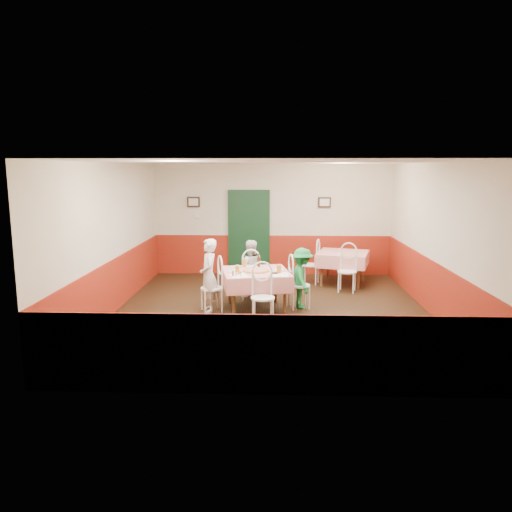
{
  "coord_description": "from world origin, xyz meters",
  "views": [
    {
      "loc": [
        0.04,
        -9.13,
        2.69
      ],
      "look_at": [
        -0.3,
        0.17,
        1.05
      ],
      "focal_mm": 35.0,
      "sensor_mm": 36.0,
      "label": 1
    }
  ],
  "objects_px": {
    "main_table": "(256,291)",
    "second_table": "(342,268)",
    "chair_near": "(263,298)",
    "beer_bottle": "(259,261)",
    "chair_right": "(299,285)",
    "chair_second_b": "(347,272)",
    "chair_left": "(212,288)",
    "glass_a": "(237,270)",
    "wallet": "(274,273)",
    "chair_far": "(250,277)",
    "diner_far": "(250,269)",
    "diner_right": "(302,278)",
    "chair_second_a": "(311,265)",
    "diner_left": "(209,276)",
    "pizza": "(256,270)",
    "glass_c": "(244,263)",
    "glass_b": "(279,269)"
  },
  "relations": [
    {
      "from": "diner_left",
      "to": "beer_bottle",
      "type": "bearing_deg",
      "value": 109.41
    },
    {
      "from": "chair_second_b",
      "to": "glass_c",
      "type": "xyz_separation_m",
      "value": [
        -2.2,
        -1.1,
        0.38
      ]
    },
    {
      "from": "second_table",
      "to": "chair_right",
      "type": "height_order",
      "value": "chair_right"
    },
    {
      "from": "chair_left",
      "to": "beer_bottle",
      "type": "xyz_separation_m",
      "value": [
        0.87,
        0.56,
        0.43
      ]
    },
    {
      "from": "chair_near",
      "to": "glass_b",
      "type": "distance_m",
      "value": 0.82
    },
    {
      "from": "chair_second_a",
      "to": "diner_left",
      "type": "bearing_deg",
      "value": -25.62
    },
    {
      "from": "chair_second_b",
      "to": "pizza",
      "type": "bearing_deg",
      "value": -126.6
    },
    {
      "from": "main_table",
      "to": "glass_a",
      "type": "bearing_deg",
      "value": -136.68
    },
    {
      "from": "beer_bottle",
      "to": "main_table",
      "type": "bearing_deg",
      "value": -95.1
    },
    {
      "from": "glass_b",
      "to": "beer_bottle",
      "type": "distance_m",
      "value": 0.71
    },
    {
      "from": "pizza",
      "to": "chair_near",
      "type": "bearing_deg",
      "value": -79.55
    },
    {
      "from": "chair_right",
      "to": "chair_second_b",
      "type": "xyz_separation_m",
      "value": [
        1.12,
        1.34,
        0.0
      ]
    },
    {
      "from": "pizza",
      "to": "chair_second_a",
      "type": "bearing_deg",
      "value": 62.18
    },
    {
      "from": "chair_second_a",
      "to": "diner_right",
      "type": "relative_size",
      "value": 0.76
    },
    {
      "from": "glass_b",
      "to": "wallet",
      "type": "xyz_separation_m",
      "value": [
        -0.08,
        -0.07,
        -0.06
      ]
    },
    {
      "from": "main_table",
      "to": "second_table",
      "type": "xyz_separation_m",
      "value": [
        1.95,
        2.24,
        0.0
      ]
    },
    {
      "from": "chair_near",
      "to": "diner_far",
      "type": "xyz_separation_m",
      "value": [
        -0.31,
        1.72,
        0.16
      ]
    },
    {
      "from": "chair_far",
      "to": "diner_far",
      "type": "relative_size",
      "value": 0.73
    },
    {
      "from": "chair_near",
      "to": "second_table",
      "type": "bearing_deg",
      "value": 53.17
    },
    {
      "from": "chair_right",
      "to": "wallet",
      "type": "relative_size",
      "value": 8.18
    },
    {
      "from": "chair_far",
      "to": "diner_left",
      "type": "bearing_deg",
      "value": 45.51
    },
    {
      "from": "second_table",
      "to": "chair_second_a",
      "type": "bearing_deg",
      "value": 180.0
    },
    {
      "from": "chair_far",
      "to": "chair_second_b",
      "type": "distance_m",
      "value": 2.2
    },
    {
      "from": "chair_right",
      "to": "pizza",
      "type": "distance_m",
      "value": 0.91
    },
    {
      "from": "beer_bottle",
      "to": "diner_right",
      "type": "height_order",
      "value": "diner_right"
    },
    {
      "from": "glass_a",
      "to": "diner_far",
      "type": "xyz_separation_m",
      "value": [
        0.17,
        1.2,
        -0.22
      ]
    },
    {
      "from": "glass_a",
      "to": "wallet",
      "type": "distance_m",
      "value": 0.69
    },
    {
      "from": "chair_second_b",
      "to": "beer_bottle",
      "type": "bearing_deg",
      "value": -135.21
    },
    {
      "from": "chair_left",
      "to": "chair_second_b",
      "type": "relative_size",
      "value": 1.0
    },
    {
      "from": "chair_right",
      "to": "glass_b",
      "type": "xyz_separation_m",
      "value": [
        -0.4,
        -0.32,
        0.39
      ]
    },
    {
      "from": "glass_a",
      "to": "wallet",
      "type": "height_order",
      "value": "glass_a"
    },
    {
      "from": "second_table",
      "to": "chair_left",
      "type": "distance_m",
      "value": 3.68
    },
    {
      "from": "chair_right",
      "to": "diner_right",
      "type": "distance_m",
      "value": 0.15
    },
    {
      "from": "glass_b",
      "to": "diner_right",
      "type": "distance_m",
      "value": 0.61
    },
    {
      "from": "second_table",
      "to": "diner_right",
      "type": "distance_m",
      "value": 2.35
    },
    {
      "from": "chair_second_a",
      "to": "chair_second_b",
      "type": "xyz_separation_m",
      "value": [
        0.75,
        -0.75,
        0.0
      ]
    },
    {
      "from": "chair_second_a",
      "to": "glass_c",
      "type": "xyz_separation_m",
      "value": [
        -1.45,
        -1.85,
        0.38
      ]
    },
    {
      "from": "second_table",
      "to": "glass_a",
      "type": "relative_size",
      "value": 7.72
    },
    {
      "from": "beer_bottle",
      "to": "glass_c",
      "type": "bearing_deg",
      "value": -175.87
    },
    {
      "from": "chair_second_b",
      "to": "second_table",
      "type": "bearing_deg",
      "value": 105.38
    },
    {
      "from": "wallet",
      "to": "diner_far",
      "type": "relative_size",
      "value": 0.09
    },
    {
      "from": "second_table",
      "to": "chair_near",
      "type": "height_order",
      "value": "chair_near"
    },
    {
      "from": "beer_bottle",
      "to": "diner_right",
      "type": "bearing_deg",
      "value": -16.62
    },
    {
      "from": "wallet",
      "to": "diner_right",
      "type": "relative_size",
      "value": 0.09
    },
    {
      "from": "second_table",
      "to": "chair_second_b",
      "type": "distance_m",
      "value": 0.75
    },
    {
      "from": "wallet",
      "to": "glass_c",
      "type": "bearing_deg",
      "value": 122.85
    },
    {
      "from": "chair_far",
      "to": "glass_c",
      "type": "height_order",
      "value": "same"
    },
    {
      "from": "chair_right",
      "to": "wallet",
      "type": "distance_m",
      "value": 0.71
    },
    {
      "from": "chair_near",
      "to": "beer_bottle",
      "type": "xyz_separation_m",
      "value": [
        -0.11,
        1.25,
        0.43
      ]
    },
    {
      "from": "main_table",
      "to": "chair_far",
      "type": "bearing_deg",
      "value": 100.22
    }
  ]
}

